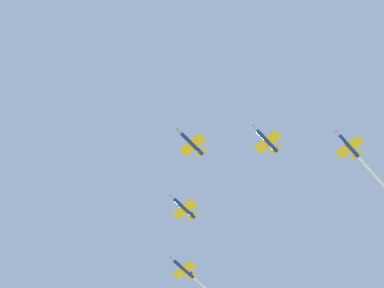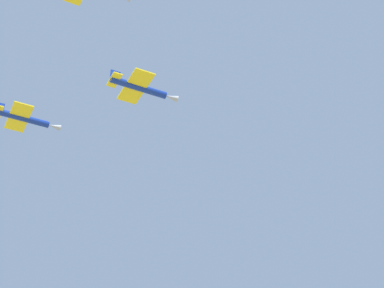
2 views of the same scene
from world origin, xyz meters
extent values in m
cylinder|color=navy|center=(3.90, -11.39, 163.19)|extent=(9.50, 7.35, 1.32)
cone|color=#9EA3AD|center=(-1.44, -7.55, 163.19)|extent=(2.67, 2.41, 1.25)
cube|color=yellow|center=(4.39, -11.74, 163.13)|extent=(8.69, 10.00, 0.22)
cube|color=yellow|center=(7.73, -14.14, 163.19)|extent=(3.73, 4.28, 0.22)
cube|color=navy|center=(7.65, -14.09, 164.26)|extent=(1.66, 1.27, 2.15)
cylinder|color=navy|center=(6.25, -37.23, 163.73)|extent=(9.50, 7.35, 1.32)
cone|color=#9EA3AD|center=(0.92, -33.39, 163.73)|extent=(2.67, 2.41, 1.25)
cube|color=yellow|center=(6.74, -37.58, 163.67)|extent=(8.69, 10.00, 0.22)
camera|label=1|loc=(-71.46, -20.88, 2.41)|focal=48.31mm
camera|label=2|loc=(71.29, 35.37, 95.48)|focal=53.98mm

